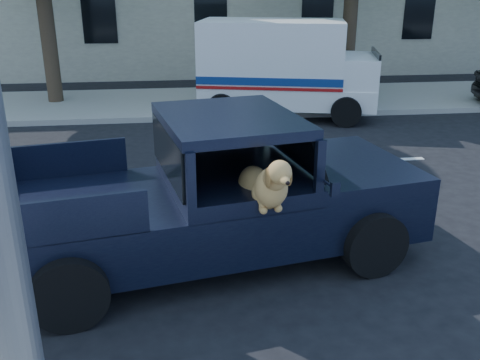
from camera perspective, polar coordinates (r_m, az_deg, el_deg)
The scene contains 5 objects.
ground at distance 7.81m, azimuth -3.12°, elevation -6.95°, with size 120.00×120.00×0.00m, color black.
far_sidewalk at distance 16.49m, azimuth -5.42°, elevation 8.22°, with size 60.00×4.00×0.15m, color gray.
lane_stripes at distance 11.18m, azimuth 5.90°, elevation 1.75°, with size 21.60×0.14×0.01m, color silver, non-canonical shape.
pickup_truck at distance 7.18m, azimuth -3.79°, elevation -3.55°, with size 5.88×3.29×1.99m.
mail_truck at distance 15.03m, azimuth 4.63°, elevation 11.11°, with size 5.08×3.33×2.58m.
Camera 1 is at (-0.42, -6.90, 3.62)m, focal length 40.00 mm.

